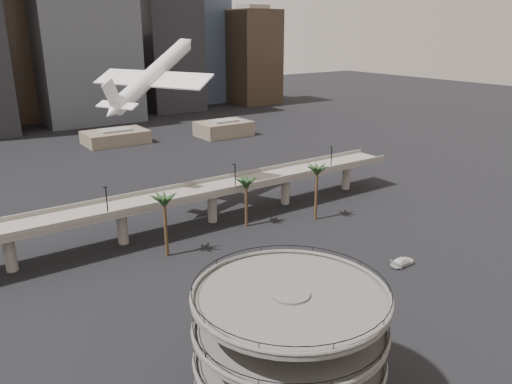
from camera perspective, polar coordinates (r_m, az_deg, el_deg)
ground at (r=74.88m, az=9.83°, el=-18.03°), size 700.00×700.00×0.00m
parking_ramp at (r=59.54m, az=3.82°, el=-16.81°), size 22.20×22.20×17.35m
overpass at (r=112.32m, az=-9.94°, el=-1.04°), size 130.00×9.30×14.70m
palm_trees at (r=108.94m, az=-1.03°, el=0.90°), size 42.40×10.40×14.00m
low_buildings at (r=195.21m, az=-19.15°, el=5.13°), size 135.00×27.50×6.80m
skyline at (r=265.37m, az=-23.12°, el=16.41°), size 269.00×86.00×113.79m
airborne_jet at (r=121.46m, az=-11.72°, el=12.93°), size 31.34×30.14×18.17m
car_a at (r=88.59m, az=5.12°, el=-11.05°), size 4.49×2.90×1.42m
car_b at (r=99.55m, az=7.01°, el=-7.61°), size 4.65×1.80×1.51m
car_c at (r=101.78m, az=16.41°, el=-7.63°), size 5.62×2.47×1.61m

